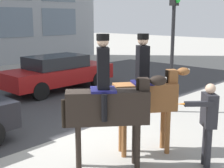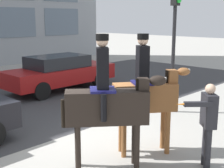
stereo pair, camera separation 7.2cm
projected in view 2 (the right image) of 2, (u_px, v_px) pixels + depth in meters
ground_plane at (81, 140)px, 7.67m from camera, size 80.00×80.00×0.00m
mounted_horse_lead at (108, 103)px, 5.99m from camera, size 1.69×1.51×2.67m
mounted_horse_companion at (146, 94)px, 6.72m from camera, size 1.55×1.25×2.63m
pedestrian_bystander at (208, 119)px, 6.12m from camera, size 0.87×0.60×1.71m
street_car_far_lane at (60, 72)px, 12.85m from camera, size 4.70×1.81×1.45m
traffic_light at (175, 26)px, 9.45m from camera, size 0.24×0.29×4.03m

